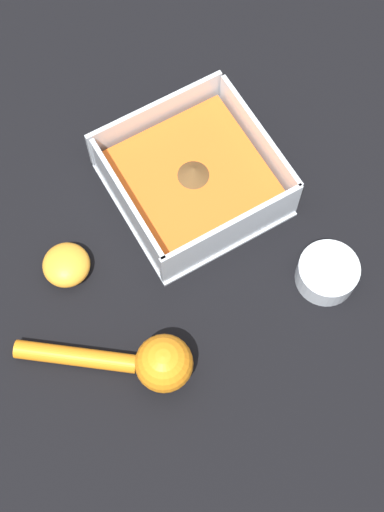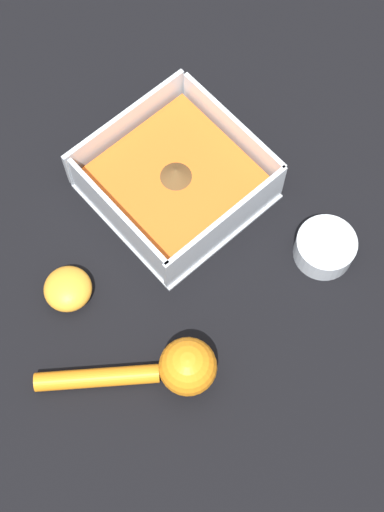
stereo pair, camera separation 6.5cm
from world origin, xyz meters
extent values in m
plane|color=black|center=(0.00, 0.00, 0.00)|extent=(4.00, 4.00, 0.00)
cube|color=silver|center=(0.00, 0.00, 0.00)|extent=(0.19, 0.19, 0.01)
cube|color=silver|center=(0.00, 0.10, 0.04)|extent=(0.19, 0.01, 0.06)
cube|color=silver|center=(0.00, -0.09, 0.04)|extent=(0.19, 0.01, 0.06)
cube|color=silver|center=(0.10, 0.00, 0.04)|extent=(0.01, 0.18, 0.06)
cube|color=silver|center=(-0.09, 0.00, 0.04)|extent=(0.01, 0.18, 0.06)
cube|color=orange|center=(0.00, 0.00, 0.02)|extent=(0.17, 0.17, 0.03)
cone|color=brown|center=(0.00, 0.00, 0.05)|extent=(0.04, 0.04, 0.02)
cylinder|color=silver|center=(0.08, -0.19, 0.02)|extent=(0.07, 0.07, 0.04)
cylinder|color=brown|center=(0.08, -0.19, 0.01)|extent=(0.07, 0.07, 0.02)
sphere|color=orange|center=(-0.15, -0.19, 0.03)|extent=(0.07, 0.07, 0.07)
cylinder|color=orange|center=(-0.23, -0.12, 0.01)|extent=(0.13, 0.10, 0.02)
ellipsoid|color=orange|center=(-0.19, -0.02, 0.02)|extent=(0.06, 0.06, 0.03)
camera|label=1|loc=(-0.21, -0.37, 0.82)|focal=50.00mm
camera|label=2|loc=(-0.27, -0.33, 0.82)|focal=50.00mm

